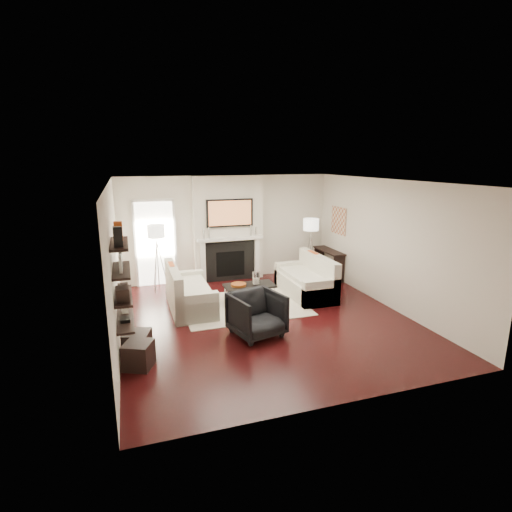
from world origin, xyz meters
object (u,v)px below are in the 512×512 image
object	(u,v)px
coffee_table	(250,286)
ottoman_near	(137,343)
loveseat_left_base	(191,299)
armchair	(257,312)
lamp_left_shade	(156,231)
loveseat_right_base	(305,286)
lamp_right_shade	(311,225)

from	to	relation	value
coffee_table	ottoman_near	size ratio (longest dim) A/B	2.75
loveseat_left_base	armchair	size ratio (longest dim) A/B	2.08
lamp_left_shade	ottoman_near	size ratio (longest dim) A/B	1.00
lamp_left_shade	coffee_table	bearing A→B (deg)	-40.49
lamp_left_shade	loveseat_left_base	bearing A→B (deg)	-70.38
loveseat_right_base	armchair	xyz separation A→B (m)	(-1.76, -1.74, 0.22)
lamp_left_shade	lamp_right_shade	xyz separation A→B (m)	(3.90, -0.25, 0.00)
loveseat_right_base	armchair	bearing A→B (deg)	-135.35
coffee_table	armchair	size ratio (longest dim) A/B	1.27
loveseat_right_base	coffee_table	distance (m)	1.41
coffee_table	lamp_left_shade	distance (m)	2.61
lamp_left_shade	ottoman_near	distance (m)	3.58
loveseat_left_base	loveseat_right_base	distance (m)	2.68
armchair	lamp_right_shade	bearing A→B (deg)	35.35
loveseat_right_base	lamp_left_shade	bearing A→B (deg)	155.94
loveseat_left_base	coffee_table	xyz separation A→B (m)	(1.29, -0.07, 0.19)
loveseat_left_base	lamp_right_shade	bearing A→B (deg)	20.17
lamp_left_shade	lamp_right_shade	bearing A→B (deg)	-3.61
loveseat_left_base	lamp_left_shade	distance (m)	2.01
coffee_table	lamp_left_shade	xyz separation A→B (m)	(-1.82, 1.55, 1.05)
ottoman_near	loveseat_right_base	bearing A→B (deg)	25.91
loveseat_right_base	lamp_left_shade	world-z (taller)	lamp_left_shade
lamp_left_shade	lamp_right_shade	world-z (taller)	same
lamp_left_shade	lamp_right_shade	distance (m)	3.91
armchair	ottoman_near	bearing A→B (deg)	168.71
loveseat_left_base	lamp_left_shade	xyz separation A→B (m)	(-0.53, 1.48, 1.24)
lamp_right_shade	coffee_table	bearing A→B (deg)	-147.85
coffee_table	lamp_right_shade	size ratio (longest dim) A/B	2.75
loveseat_right_base	ottoman_near	xyz separation A→B (m)	(-3.83, -1.86, -0.01)
coffee_table	armchair	bearing A→B (deg)	-102.76
loveseat_right_base	ottoman_near	world-z (taller)	loveseat_right_base
ottoman_near	armchair	bearing A→B (deg)	3.44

